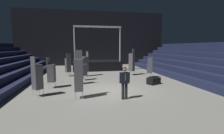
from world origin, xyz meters
TOP-DOWN VIEW (x-y plane):
  - ground_plane at (0.00, 0.00)m, footprint 22.00×30.00m
  - arena_end_wall at (0.00, 15.00)m, footprint 22.00×0.30m
  - bleacher_bank_right at (8.38, 1.00)m, footprint 5.25×24.00m
  - stage_riser at (-0.00, 9.63)m, footprint 5.54×3.27m
  - man_with_tie at (0.31, -1.83)m, footprint 0.57×0.26m
  - chair_stack_front_left at (-2.02, 2.16)m, footprint 0.61×0.61m
  - chair_stack_front_right at (4.13, 3.68)m, footprint 0.56×0.56m
  - chair_stack_mid_left at (-1.68, 3.55)m, footprint 0.59×0.59m
  - chair_stack_mid_right at (-2.03, -1.22)m, footprint 0.46×0.46m
  - chair_stack_mid_centre at (2.94, 5.16)m, footprint 0.62×0.62m
  - chair_stack_rear_left at (-3.07, 5.69)m, footprint 0.59×0.59m
  - chair_stack_rear_right at (-4.28, -0.42)m, footprint 0.62×0.62m
  - chair_stack_rear_centre at (-3.84, 1.39)m, footprint 0.51×0.51m
  - chair_stack_aisle_left at (-1.46, 5.40)m, footprint 0.58×0.58m
  - equipment_road_case at (3.32, 1.11)m, footprint 1.07×0.92m

SIDE VIEW (x-z plane):
  - ground_plane at x=0.00m, z-range -0.10..0.00m
  - equipment_road_case at x=3.32m, z-range 0.00..0.48m
  - stage_riser at x=0.00m, z-range -1.90..3.11m
  - chair_stack_front_right at x=4.13m, z-range 0.00..1.80m
  - chair_stack_mid_left at x=-1.68m, z-range 0.00..1.80m
  - chair_stack_front_left at x=-2.02m, z-range 0.00..1.88m
  - man_with_tie at x=0.31m, z-range 0.11..1.81m
  - chair_stack_rear_centre at x=-3.84m, z-range 0.00..2.05m
  - chair_stack_rear_left at x=-3.07m, z-range 0.00..2.14m
  - chair_stack_rear_right at x=-4.28m, z-range 0.00..2.22m
  - chair_stack_aisle_left at x=-1.46m, z-range 0.00..2.30m
  - chair_stack_mid_right at x=-2.03m, z-range 0.00..2.56m
  - chair_stack_mid_centre at x=2.94m, z-range 0.00..2.56m
  - bleacher_bank_right at x=8.38m, z-range 0.00..3.15m
  - arena_end_wall at x=0.00m, z-range 0.00..8.00m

